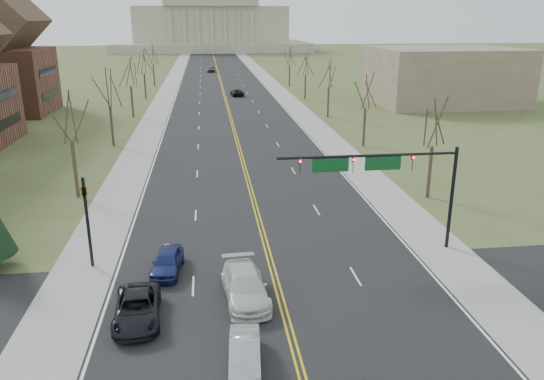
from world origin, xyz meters
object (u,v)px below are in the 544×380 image
object	(u,v)px
car_sb_inner_lead	(245,353)
car_sb_outer_second	(167,261)
car_sb_inner_second	(245,286)
car_far_sb	(211,69)
signal_left	(86,212)
car_far_nb	(237,92)
car_sb_outer_lead	(137,308)
signal_mast	(382,171)

from	to	relation	value
car_sb_inner_lead	car_sb_outer_second	distance (m)	10.84
car_sb_inner_lead	car_sb_inner_second	distance (m)	6.04
car_far_sb	car_sb_inner_second	bearing A→B (deg)	-83.54
signal_left	car_sb_outer_second	xyz separation A→B (m)	(4.89, -1.45, -2.98)
car_sb_inner_second	car_far_sb	xyz separation A→B (m)	(0.11, 131.75, -0.01)
car_sb_inner_lead	car_far_sb	bearing A→B (deg)	93.82
car_sb_inner_lead	car_far_nb	bearing A→B (deg)	90.80
car_sb_outer_lead	car_sb_inner_second	xyz separation A→B (m)	(5.82, 1.49, 0.12)
signal_mast	car_far_nb	bearing A→B (deg)	93.66
car_far_sb	car_far_nb	bearing A→B (deg)	-78.37
car_far_nb	signal_mast	bearing A→B (deg)	89.07
signal_left	car_far_nb	world-z (taller)	signal_left
signal_left	car_sb_outer_second	world-z (taller)	signal_left
signal_left	car_sb_outer_second	distance (m)	5.90
car_sb_outer_second	car_sb_outer_lead	bearing A→B (deg)	-96.52
signal_left	car_far_sb	size ratio (longest dim) A/B	1.24
car_sb_inner_lead	car_far_sb	xyz separation A→B (m)	(0.58, 137.77, 0.16)
signal_left	car_far_sb	xyz separation A→B (m)	(9.59, 126.29, -2.88)
signal_mast	car_sb_inner_lead	distance (m)	16.01
car_sb_inner_lead	car_sb_inner_second	bearing A→B (deg)	89.62
car_sb_outer_lead	car_sb_outer_second	world-z (taller)	car_sb_outer_second
signal_mast	car_sb_outer_second	size ratio (longest dim) A/B	2.87
signal_left	car_sb_inner_lead	size ratio (longest dim) A/B	1.48
car_sb_outer_lead	car_sb_outer_second	size ratio (longest dim) A/B	1.21
signal_left	car_sb_inner_lead	bearing A→B (deg)	-51.86
signal_mast	car_far_nb	xyz separation A→B (m)	(-4.91, 76.65, -5.06)
signal_left	car_sb_inner_second	bearing A→B (deg)	-29.93
signal_mast	car_sb_outer_second	world-z (taller)	signal_mast
signal_mast	car_sb_outer_lead	distance (m)	17.53
signal_mast	car_far_sb	xyz separation A→B (m)	(-9.36, 126.29, -4.92)
car_sb_outer_lead	car_sb_outer_second	xyz separation A→B (m)	(1.23, 5.50, 0.01)
signal_mast	car_sb_outer_lead	world-z (taller)	signal_mast
car_sb_outer_second	signal_mast	bearing A→B (deg)	11.95
car_sb_inner_lead	car_far_nb	xyz separation A→B (m)	(5.03, 88.12, 0.02)
car_far_nb	car_far_sb	bearing A→B (deg)	-89.47
signal_left	car_sb_outer_lead	size ratio (longest dim) A/B	1.17
car_sb_inner_lead	car_far_nb	world-z (taller)	car_far_nb
car_far_nb	signal_left	bearing A→B (deg)	75.03
car_far_nb	car_sb_inner_lead	bearing A→B (deg)	82.14
car_sb_outer_lead	car_far_nb	distance (m)	84.24
car_sb_outer_lead	car_sb_outer_second	distance (m)	5.64
car_far_sb	car_sb_outer_second	bearing A→B (deg)	-85.60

